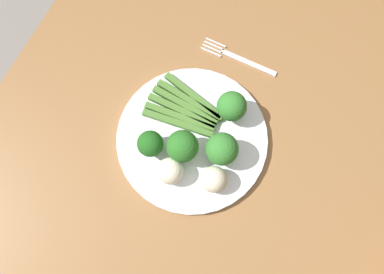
{
  "coord_description": "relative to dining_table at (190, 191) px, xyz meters",
  "views": [
    {
      "loc": [
        -0.1,
        -0.05,
        1.47
      ],
      "look_at": [
        0.08,
        0.03,
        0.77
      ],
      "focal_mm": 36.65,
      "sensor_mm": 36.0,
      "label": 1
    }
  ],
  "objects": [
    {
      "name": "ground_plane",
      "position": [
        0.0,
        0.0,
        -0.66
      ],
      "size": [
        6.0,
        6.0,
        0.02
      ],
      "primitive_type": "cube",
      "color": "gray"
    },
    {
      "name": "dining_table",
      "position": [
        0.0,
        0.0,
        0.0
      ],
      "size": [
        1.49,
        0.86,
        0.75
      ],
      "color": "olive",
      "rests_on": "ground_plane"
    },
    {
      "name": "plate",
      "position": [
        0.08,
        0.03,
        0.11
      ],
      "size": [
        0.29,
        0.29,
        0.01
      ],
      "primitive_type": "cylinder",
      "color": "white",
      "rests_on": "dining_table"
    },
    {
      "name": "asparagus_bundle",
      "position": [
        0.12,
        0.07,
        0.12
      ],
      "size": [
        0.1,
        0.15,
        0.01
      ],
      "rotation": [
        0.0,
        0.0,
        1.54
      ],
      "color": "#47752D",
      "rests_on": "plate"
    },
    {
      "name": "broccoli_near_center",
      "position": [
        0.07,
        -0.03,
        0.16
      ],
      "size": [
        0.06,
        0.06,
        0.07
      ],
      "color": "#609E3D",
      "rests_on": "plate"
    },
    {
      "name": "broccoli_back",
      "position": [
        0.05,
        0.04,
        0.16
      ],
      "size": [
        0.06,
        0.06,
        0.07
      ],
      "color": "#568E33",
      "rests_on": "plate"
    },
    {
      "name": "broccoli_front",
      "position": [
        0.03,
        0.09,
        0.15
      ],
      "size": [
        0.05,
        0.05,
        0.06
      ],
      "color": "#4C7F2B",
      "rests_on": "plate"
    },
    {
      "name": "broccoli_outer_edge",
      "position": [
        0.15,
        -0.01,
        0.15
      ],
      "size": [
        0.06,
        0.06,
        0.07
      ],
      "color": "#609E3D",
      "rests_on": "plate"
    },
    {
      "name": "cauliflower_right",
      "position": [
        0.02,
        -0.04,
        0.14
      ],
      "size": [
        0.05,
        0.05,
        0.05
      ],
      "primitive_type": "sphere",
      "color": "beige",
      "rests_on": "plate"
    },
    {
      "name": "cauliflower_front_left",
      "position": [
        -0.0,
        0.04,
        0.14
      ],
      "size": [
        0.05,
        0.05,
        0.05
      ],
      "primitive_type": "sphere",
      "color": "silver",
      "rests_on": "plate"
    },
    {
      "name": "fork",
      "position": [
        0.27,
        0.02,
        0.1
      ],
      "size": [
        0.03,
        0.17,
        0.0
      ],
      "rotation": [
        0.0,
        0.0,
        1.57
      ],
      "color": "silver",
      "rests_on": "dining_table"
    }
  ]
}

